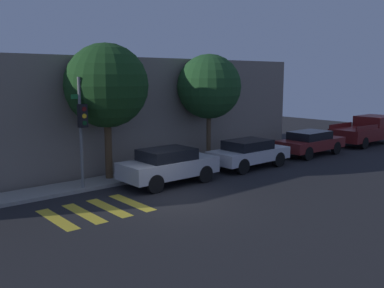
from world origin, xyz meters
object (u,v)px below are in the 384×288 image
object	(u,v)px
sedan_middle	(249,153)
pickup_truck	(366,130)
traffic_light_pole	(90,112)
tree_midblock	(209,87)
sedan_far_end	(310,142)
tree_near_corner	(106,86)
sedan_near_corner	(169,165)

from	to	relation	value
sedan_middle	pickup_truck	size ratio (longest dim) A/B	0.81
traffic_light_pole	tree_midblock	size ratio (longest dim) A/B	0.80
traffic_light_pole	tree_midblock	bearing A→B (deg)	6.77
sedan_middle	sedan_far_end	bearing A→B (deg)	0.00
sedan_far_end	tree_midblock	xyz separation A→B (m)	(-6.08, 2.12, 3.25)
tree_midblock	tree_near_corner	bearing A→B (deg)	180.00
sedan_near_corner	sedan_far_end	xyz separation A→B (m)	(10.35, 0.00, -0.05)
sedan_middle	tree_midblock	size ratio (longest dim) A/B	0.76
traffic_light_pole	tree_midblock	world-z (taller)	tree_midblock
traffic_light_pole	pickup_truck	xyz separation A→B (m)	(19.73, -1.26, -2.22)
pickup_truck	tree_midblock	bearing A→B (deg)	170.41
traffic_light_pole	sedan_middle	distance (m)	8.42
pickup_truck	tree_near_corner	xyz separation A→B (m)	(-18.48, 2.12, 3.21)
sedan_near_corner	sedan_far_end	bearing A→B (deg)	0.00
pickup_truck	tree_near_corner	distance (m)	18.87
sedan_middle	tree_midblock	distance (m)	3.96
sedan_far_end	tree_midblock	bearing A→B (deg)	160.80
pickup_truck	tree_midblock	xyz separation A→B (m)	(-12.54, 2.12, 3.08)
pickup_truck	sedan_far_end	bearing A→B (deg)	-180.00
sedan_middle	tree_near_corner	xyz separation A→B (m)	(-6.73, 2.12, 3.38)
sedan_far_end	traffic_light_pole	bearing A→B (deg)	174.55
tree_midblock	sedan_far_end	bearing A→B (deg)	-19.20
tree_near_corner	tree_midblock	bearing A→B (deg)	0.00
pickup_truck	sedan_near_corner	bearing A→B (deg)	-180.00
sedan_near_corner	tree_midblock	size ratio (longest dim) A/B	0.75
traffic_light_pole	tree_near_corner	world-z (taller)	tree_near_corner
sedan_far_end	tree_midblock	distance (m)	7.22
pickup_truck	tree_near_corner	bearing A→B (deg)	173.46
sedan_middle	pickup_truck	distance (m)	11.75
sedan_near_corner	tree_near_corner	xyz separation A→B (m)	(-1.67, 2.12, 3.33)
sedan_middle	tree_near_corner	bearing A→B (deg)	162.52
traffic_light_pole	pickup_truck	world-z (taller)	traffic_light_pole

